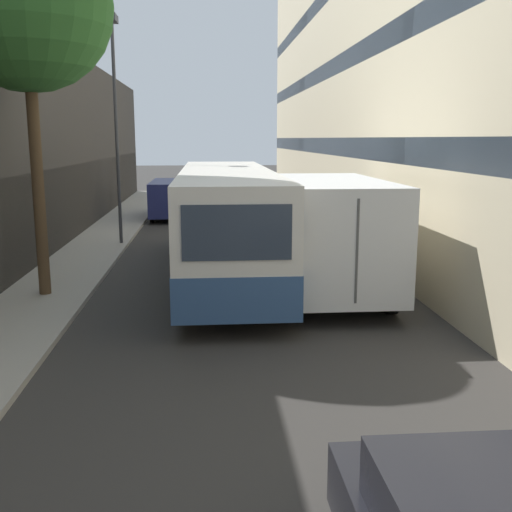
{
  "coord_description": "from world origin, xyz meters",
  "views": [
    {
      "loc": [
        -0.77,
        1.0,
        3.86
      ],
      "look_at": [
        0.15,
        12.43,
        1.6
      ],
      "focal_mm": 42.0,
      "sensor_mm": 36.0,
      "label": 1
    }
  ],
  "objects_px": {
    "box_truck": "(323,230)",
    "panel_van": "(172,197)",
    "bus": "(227,220)",
    "street_lamp": "(115,92)",
    "street_tree_left": "(25,4)"
  },
  "relations": [
    {
      "from": "box_truck",
      "to": "panel_van",
      "type": "distance_m",
      "value": 15.25
    },
    {
      "from": "bus",
      "to": "box_truck",
      "type": "bearing_deg",
      "value": -36.75
    },
    {
      "from": "panel_van",
      "to": "street_lamp",
      "type": "height_order",
      "value": "street_lamp"
    },
    {
      "from": "bus",
      "to": "street_tree_left",
      "type": "height_order",
      "value": "street_tree_left"
    },
    {
      "from": "bus",
      "to": "panel_van",
      "type": "height_order",
      "value": "bus"
    },
    {
      "from": "panel_van",
      "to": "street_tree_left",
      "type": "bearing_deg",
      "value": -98.68
    },
    {
      "from": "street_lamp",
      "to": "panel_van",
      "type": "bearing_deg",
      "value": 79.4
    },
    {
      "from": "panel_van",
      "to": "street_lamp",
      "type": "xyz_separation_m",
      "value": [
        -1.43,
        -7.63,
        4.43
      ]
    },
    {
      "from": "box_truck",
      "to": "panel_van",
      "type": "xyz_separation_m",
      "value": [
        -4.68,
        14.5,
        -0.53
      ]
    },
    {
      "from": "panel_van",
      "to": "street_lamp",
      "type": "distance_m",
      "value": 8.94
    },
    {
      "from": "panel_van",
      "to": "street_tree_left",
      "type": "distance_m",
      "value": 16.1
    },
    {
      "from": "box_truck",
      "to": "street_lamp",
      "type": "distance_m",
      "value": 9.98
    },
    {
      "from": "bus",
      "to": "street_lamp",
      "type": "bearing_deg",
      "value": 126.12
    },
    {
      "from": "box_truck",
      "to": "street_lamp",
      "type": "bearing_deg",
      "value": 131.66
    },
    {
      "from": "box_truck",
      "to": "street_lamp",
      "type": "xyz_separation_m",
      "value": [
        -6.11,
        6.87,
        3.89
      ]
    }
  ]
}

